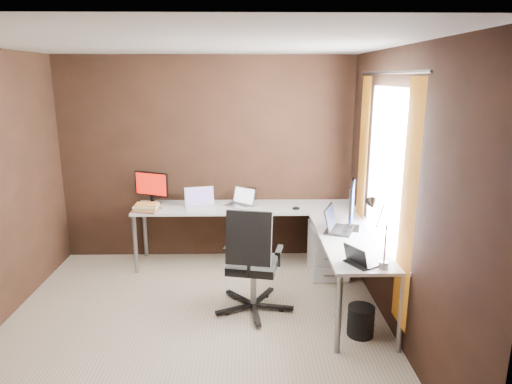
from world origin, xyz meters
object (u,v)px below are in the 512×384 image
at_px(laptop_black_small, 359,260).
at_px(monitor_right, 352,203).
at_px(wastebasket, 361,321).
at_px(office_chair, 253,281).
at_px(laptop_white, 200,203).
at_px(desk_lamp, 376,224).
at_px(drawer_pedestal, 328,250).
at_px(laptop_black_big, 336,225).
at_px(monitor_left, 152,186).
at_px(book_stack, 146,208).
at_px(laptop_silver, 241,202).

bearing_deg(laptop_black_small, monitor_right, -38.47).
distance_m(laptop_black_small, wastebasket, 0.65).
distance_m(monitor_right, office_chair, 1.27).
xyz_separation_m(laptop_white, desk_lamp, (1.60, -1.75, 0.31)).
distance_m(drawer_pedestal, laptop_black_big, 0.73).
xyz_separation_m(laptop_black_small, desk_lamp, (0.12, -0.01, 0.32)).
xyz_separation_m(laptop_black_small, wastebasket, (0.08, 0.13, -0.63)).
bearing_deg(office_chair, monitor_left, 144.27).
relative_size(laptop_white, laptop_black_big, 0.90).
height_order(laptop_black_small, book_stack, laptop_black_small).
relative_size(laptop_silver, laptop_black_small, 1.31).
bearing_deg(desk_lamp, wastebasket, 94.61).
xyz_separation_m(laptop_silver, wastebasket, (1.08, -1.67, -0.64)).
height_order(monitor_right, laptop_white, monitor_right).
xyz_separation_m(laptop_silver, laptop_black_small, (0.99, -1.79, -0.01)).
bearing_deg(desk_lamp, drawer_pedestal, 83.98).
distance_m(laptop_silver, laptop_black_small, 2.05).
bearing_deg(drawer_pedestal, monitor_left, 167.21).
relative_size(monitor_left, laptop_white, 1.08).
relative_size(laptop_black_small, book_stack, 0.96).
bearing_deg(wastebasket, monitor_right, 86.17).
xyz_separation_m(laptop_silver, laptop_black_big, (0.97, -0.92, 0.00)).
height_order(laptop_black_small, wastebasket, laptop_black_small).
xyz_separation_m(laptop_black_small, book_stack, (-2.09, 1.59, 0.00)).
bearing_deg(monitor_right, wastebasket, -168.64).
xyz_separation_m(desk_lamp, wastebasket, (-0.04, 0.14, -0.95)).
bearing_deg(laptop_silver, laptop_white, -134.72).
distance_m(drawer_pedestal, desk_lamp, 1.64).
bearing_deg(laptop_black_big, book_stack, 92.50).
relative_size(laptop_black_big, book_stack, 1.38).
bearing_deg(drawer_pedestal, laptop_white, 168.05).
height_order(desk_lamp, wastebasket, desk_lamp).
distance_m(monitor_left, laptop_black_big, 2.31).
distance_m(laptop_black_big, wastebasket, 0.99).
distance_m(laptop_silver, office_chair, 1.30).
distance_m(drawer_pedestal, book_stack, 2.16).
bearing_deg(laptop_white, book_stack, -179.64).
relative_size(laptop_silver, book_stack, 1.26).
height_order(drawer_pedestal, desk_lamp, desk_lamp).
relative_size(monitor_right, laptop_silver, 1.41).
bearing_deg(laptop_white, monitor_left, 151.84).
xyz_separation_m(laptop_white, office_chair, (0.61, -1.16, -0.47)).
relative_size(laptop_white, wastebasket, 1.45).
height_order(laptop_silver, laptop_black_big, laptop_black_big).
xyz_separation_m(drawer_pedestal, laptop_white, (-1.50, 0.32, 0.48)).
distance_m(drawer_pedestal, monitor_right, 0.87).
height_order(book_stack, office_chair, office_chair).
height_order(laptop_silver, office_chair, office_chair).
distance_m(laptop_white, desk_lamp, 2.40).
height_order(drawer_pedestal, book_stack, book_stack).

